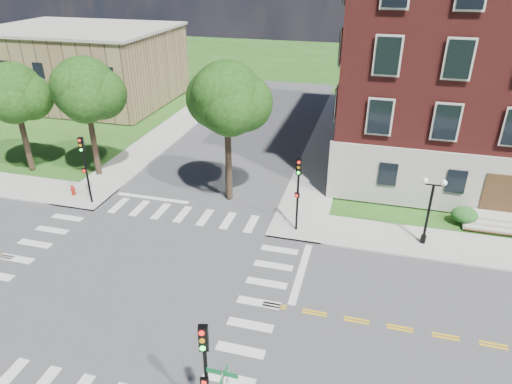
% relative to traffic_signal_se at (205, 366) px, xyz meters
% --- Properties ---
extents(ground, '(160.00, 160.00, 0.00)m').
position_rel_traffic_signal_se_xyz_m(ground, '(-7.19, 7.04, -3.19)').
color(ground, '#264A15').
rests_on(ground, ground).
extents(road_ew, '(90.00, 12.00, 0.01)m').
position_rel_traffic_signal_se_xyz_m(road_ew, '(-7.19, 7.04, -3.18)').
color(road_ew, '#3D3D3F').
rests_on(road_ew, ground).
extents(road_ns, '(12.00, 90.00, 0.01)m').
position_rel_traffic_signal_se_xyz_m(road_ns, '(-7.19, 7.04, -3.18)').
color(road_ns, '#3D3D3F').
rests_on(road_ns, ground).
extents(sidewalk_ne, '(34.00, 34.00, 0.12)m').
position_rel_traffic_signal_se_xyz_m(sidewalk_ne, '(8.19, 22.41, -3.13)').
color(sidewalk_ne, '#9E9B93').
rests_on(sidewalk_ne, ground).
extents(sidewalk_nw, '(34.00, 34.00, 0.12)m').
position_rel_traffic_signal_se_xyz_m(sidewalk_nw, '(-22.56, 22.41, -3.13)').
color(sidewalk_nw, '#9E9B93').
rests_on(sidewalk_nw, ground).
extents(crosswalk_east, '(2.20, 10.20, 0.02)m').
position_rel_traffic_signal_se_xyz_m(crosswalk_east, '(0.01, 7.04, -3.19)').
color(crosswalk_east, silver).
rests_on(crosswalk_east, ground).
extents(stop_bar_east, '(0.40, 5.50, 0.00)m').
position_rel_traffic_signal_se_xyz_m(stop_bar_east, '(1.61, 10.04, -3.19)').
color(stop_bar_east, silver).
rests_on(stop_bar_east, ground).
extents(secondary_building, '(20.40, 15.40, 8.30)m').
position_rel_traffic_signal_se_xyz_m(secondary_building, '(-29.19, 37.04, 1.09)').
color(secondary_building, '#836548').
rests_on(secondary_building, ground).
extents(tree_b, '(4.40, 4.40, 8.50)m').
position_rel_traffic_signal_se_xyz_m(tree_b, '(-21.84, 17.76, 3.20)').
color(tree_b, black).
rests_on(tree_b, ground).
extents(tree_c, '(4.66, 4.66, 9.11)m').
position_rel_traffic_signal_se_xyz_m(tree_c, '(-16.06, 18.33, 3.67)').
color(tree_c, black).
rests_on(tree_c, ground).
extents(tree_d, '(4.69, 4.69, 9.62)m').
position_rel_traffic_signal_se_xyz_m(tree_d, '(-4.82, 17.17, 4.17)').
color(tree_d, black).
rests_on(tree_d, ground).
extents(traffic_signal_se, '(0.37, 0.42, 4.80)m').
position_rel_traffic_signal_se_xyz_m(traffic_signal_se, '(0.00, 0.00, 0.00)').
color(traffic_signal_se, black).
rests_on(traffic_signal_se, ground).
extents(traffic_signal_ne, '(0.37, 0.44, 4.80)m').
position_rel_traffic_signal_se_xyz_m(traffic_signal_ne, '(0.55, 14.20, 0.00)').
color(traffic_signal_ne, black).
rests_on(traffic_signal_ne, ground).
extents(traffic_signal_nw, '(0.36, 0.42, 4.80)m').
position_rel_traffic_signal_se_xyz_m(traffic_signal_nw, '(-13.93, 14.00, 0.00)').
color(traffic_signal_nw, black).
rests_on(traffic_signal_nw, ground).
extents(twin_lamp_west, '(1.36, 0.36, 4.23)m').
position_rel_traffic_signal_se_xyz_m(twin_lamp_west, '(8.18, 14.70, -0.66)').
color(twin_lamp_west, black).
rests_on(twin_lamp_west, ground).
extents(fire_hydrant, '(0.35, 0.35, 0.75)m').
position_rel_traffic_signal_se_xyz_m(fire_hydrant, '(-15.83, 14.67, -2.72)').
color(fire_hydrant, '#9C190C').
rests_on(fire_hydrant, ground).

